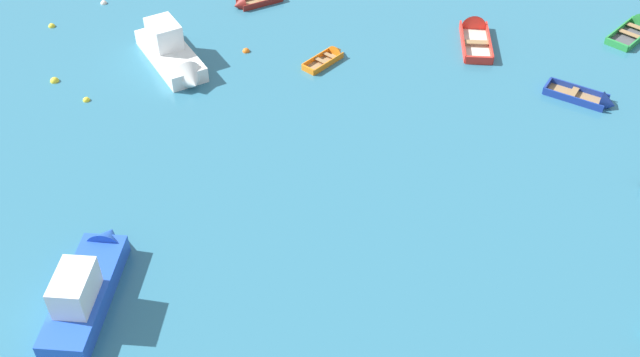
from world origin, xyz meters
TOP-DOWN VIEW (x-y plane):
  - motor_launch_white_far_right at (-7.28, 34.45)m, footprint 4.48×6.58m
  - rowboat_green_near_right at (19.99, 36.23)m, footprint 3.89×3.69m
  - rowboat_red_cluster_inner at (10.07, 36.45)m, footprint 2.19×4.74m
  - motor_launch_blue_back_row_left at (-9.45, 18.29)m, footprint 2.70×6.54m
  - rowboat_orange_near_camera at (1.45, 34.53)m, footprint 2.66×2.60m
  - rowboat_maroon_foreground_center at (-3.16, 40.98)m, footprint 3.30×2.27m
  - rowboat_deep_blue_outer_right at (14.63, 29.14)m, footprint 3.59×3.05m
  - mooring_buoy_trailing at (-12.19, 42.01)m, footprint 0.40×0.40m
  - mooring_buoy_midfield at (-11.64, 31.49)m, footprint 0.38×0.38m
  - mooring_buoy_far_field at (-3.31, 35.62)m, footprint 0.42×0.42m
  - mooring_buoy_outer_edge at (-13.63, 33.43)m, footprint 0.47×0.47m
  - mooring_buoy_between_boats_left at (-14.89, 39.36)m, footprint 0.40×0.40m

SIDE VIEW (x-z plane):
  - mooring_buoy_trailing at x=-12.19m, z-range -0.20..0.20m
  - mooring_buoy_midfield at x=-11.64m, z-range -0.19..0.19m
  - mooring_buoy_far_field at x=-3.31m, z-range -0.21..0.21m
  - mooring_buoy_outer_edge at x=-13.63m, z-range -0.24..0.24m
  - mooring_buoy_between_boats_left at x=-14.89m, z-range -0.20..0.20m
  - rowboat_orange_near_camera at x=1.45m, z-range -0.28..0.59m
  - rowboat_maroon_foreground_center at x=-3.16m, z-range -0.35..0.69m
  - rowboat_green_near_right at x=19.99m, z-range -0.49..0.85m
  - rowboat_deep_blue_outer_right at x=14.63m, z-range -0.38..0.74m
  - rowboat_red_cluster_inner at x=10.07m, z-range -0.51..0.94m
  - motor_launch_blue_back_row_left at x=-9.45m, z-range -0.53..1.93m
  - motor_launch_white_far_right at x=-7.28m, z-range -0.60..2.00m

